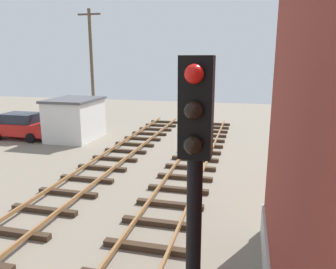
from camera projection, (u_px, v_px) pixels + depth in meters
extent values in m
cube|color=#38281C|center=(146.00, 248.00, 9.12)|extent=(2.50, 0.24, 0.18)
cube|color=#38281C|center=(159.00, 223.00, 10.49)|extent=(2.50, 0.24, 0.18)
cube|color=#38281C|center=(170.00, 204.00, 11.86)|extent=(2.50, 0.24, 0.18)
cube|color=#38281C|center=(178.00, 190.00, 13.22)|extent=(2.50, 0.24, 0.18)
cube|color=#38281C|center=(185.00, 177.00, 14.59)|extent=(2.50, 0.24, 0.18)
cube|color=#38281C|center=(190.00, 167.00, 15.96)|extent=(2.50, 0.24, 0.18)
cube|color=#38281C|center=(195.00, 159.00, 17.32)|extent=(2.50, 0.24, 0.18)
cube|color=#38281C|center=(199.00, 152.00, 18.69)|extent=(2.50, 0.24, 0.18)
cube|color=#38281C|center=(203.00, 146.00, 20.05)|extent=(2.50, 0.24, 0.18)
cube|color=#38281C|center=(206.00, 140.00, 21.42)|extent=(2.50, 0.24, 0.18)
cube|color=#38281C|center=(208.00, 135.00, 22.79)|extent=(2.50, 0.24, 0.18)
cube|color=#38281C|center=(211.00, 131.00, 24.15)|extent=(2.50, 0.24, 0.18)
cube|color=#38281C|center=(213.00, 127.00, 25.52)|extent=(2.50, 0.24, 0.18)
cube|color=#38281C|center=(215.00, 124.00, 26.89)|extent=(2.50, 0.24, 0.18)
cube|color=#38281C|center=(13.00, 233.00, 9.92)|extent=(2.50, 0.24, 0.18)
cube|color=#38281C|center=(44.00, 210.00, 11.41)|extent=(2.50, 0.24, 0.18)
cube|color=#38281C|center=(68.00, 193.00, 12.90)|extent=(2.50, 0.24, 0.18)
cube|color=#38281C|center=(87.00, 179.00, 14.39)|extent=(2.50, 0.24, 0.18)
cube|color=#38281C|center=(102.00, 168.00, 15.88)|extent=(2.50, 0.24, 0.18)
cube|color=#38281C|center=(115.00, 159.00, 17.37)|extent=(2.50, 0.24, 0.18)
cube|color=#38281C|center=(126.00, 151.00, 18.86)|extent=(2.50, 0.24, 0.18)
cube|color=#38281C|center=(135.00, 144.00, 20.35)|extent=(2.50, 0.24, 0.18)
cube|color=#38281C|center=(143.00, 139.00, 21.84)|extent=(2.50, 0.24, 0.18)
cube|color=#38281C|center=(149.00, 134.00, 23.33)|extent=(2.50, 0.24, 0.18)
cube|color=#38281C|center=(155.00, 129.00, 24.82)|extent=(2.50, 0.24, 0.18)
cube|color=#38281C|center=(161.00, 125.00, 26.31)|extent=(2.50, 0.24, 0.18)
cube|color=#38281C|center=(166.00, 122.00, 27.80)|extent=(2.50, 0.24, 0.18)
cube|color=black|center=(196.00, 108.00, 3.48)|extent=(0.36, 0.24, 1.10)
sphere|color=red|center=(194.00, 74.00, 3.23)|extent=(0.20, 0.20, 0.20)
sphere|color=black|center=(193.00, 110.00, 3.31)|extent=(0.20, 0.20, 0.20)
sphere|color=black|center=(193.00, 145.00, 3.39)|extent=(0.20, 0.20, 0.20)
cube|color=silver|center=(75.00, 120.00, 21.87)|extent=(2.80, 3.60, 2.60)
cube|color=#4C4C51|center=(74.00, 100.00, 21.56)|extent=(3.00, 3.80, 0.16)
cube|color=brown|center=(57.00, 124.00, 22.27)|extent=(0.06, 0.90, 2.00)
cube|color=red|center=(22.00, 128.00, 22.09)|extent=(4.20, 1.80, 0.80)
cube|color=#1E232D|center=(21.00, 118.00, 21.93)|extent=(2.31, 1.66, 0.64)
cylinder|color=black|center=(47.00, 132.00, 22.72)|extent=(0.64, 0.24, 0.64)
cylinder|color=black|center=(31.00, 138.00, 21.02)|extent=(0.64, 0.24, 0.64)
cylinder|color=black|center=(15.00, 130.00, 23.33)|extent=(0.64, 0.24, 0.64)
cylinder|color=brown|center=(92.00, 70.00, 24.85)|extent=(0.24, 0.24, 8.96)
cube|color=#4C3D2D|center=(89.00, 14.00, 23.94)|extent=(1.80, 0.12, 0.12)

